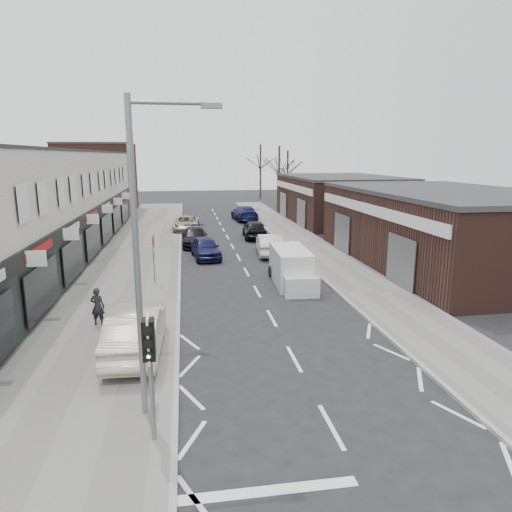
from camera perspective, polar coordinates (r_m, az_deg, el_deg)
name	(u,v)px	position (r m, az deg, el deg)	size (l,w,h in m)	color
ground	(310,388)	(14.16, 6.76, -16.05)	(160.00, 160.00, 0.00)	black
pavement_left	(142,248)	(34.76, -14.11, 0.97)	(5.50, 64.00, 0.12)	slate
pavement_right	(306,243)	(35.82, 6.21, 1.60)	(3.50, 64.00, 0.12)	slate
shop_terrace_left	(29,206)	(33.17, -26.55, 5.61)	(8.00, 41.00, 7.10)	silver
brick_block_far	(98,179)	(57.90, -19.09, 9.03)	(8.00, 10.00, 8.00)	#49281F
right_unit_near	(445,229)	(30.82, 22.51, 3.10)	(10.00, 18.00, 4.50)	#3A211A
right_unit_far	(339,200)	(48.87, 10.31, 6.95)	(10.00, 16.00, 4.50)	#3A211A
tree_far_a	(279,207)	(61.62, 2.86, 6.12)	(3.60, 3.60, 8.00)	#382D26
tree_far_b	(287,202)	(67.98, 3.91, 6.69)	(3.60, 3.60, 7.50)	#382D26
tree_far_c	(260,199)	(73.27, 0.56, 7.13)	(3.60, 3.60, 8.50)	#382D26
traffic_light	(149,349)	(10.88, -13.18, -11.29)	(0.28, 0.60, 3.10)	slate
street_lamp	(143,245)	(11.41, -13.93, 1.39)	(2.23, 0.22, 8.00)	slate
warning_sign	(154,244)	(24.44, -12.65, 1.43)	(0.12, 0.80, 2.70)	slate
white_van	(291,268)	(24.33, 4.41, -1.49)	(1.92, 4.98, 1.91)	silver
sedan_on_pavement	(136,331)	(16.20, -14.77, -9.08)	(1.67, 4.80, 1.58)	beige
pedestrian	(98,307)	(19.22, -19.19, -5.99)	(0.56, 0.37, 1.54)	black
parked_car_left_a	(206,248)	(30.71, -6.32, 1.03)	(1.68, 4.18, 1.42)	#13153B
parked_car_left_b	(195,237)	(35.16, -7.67, 2.39)	(1.91, 4.70, 1.36)	black
parked_car_left_c	(186,224)	(42.27, -8.71, 4.03)	(2.25, 4.87, 1.35)	#A29881
parked_car_right_a	(269,244)	(31.55, 1.66, 1.45)	(1.56, 4.47, 1.47)	silver
parked_car_right_b	(254,229)	(38.06, -0.19, 3.39)	(1.81, 4.50, 1.53)	black
parked_car_right_c	(245,213)	(48.62, -1.45, 5.38)	(2.20, 5.42, 1.57)	#141640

